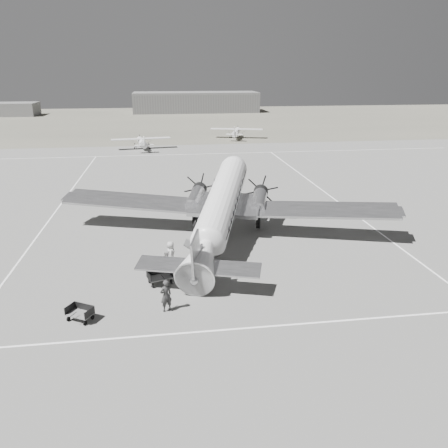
# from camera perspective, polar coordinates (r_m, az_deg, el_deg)

# --- Properties ---
(ground) EXTENTS (260.00, 260.00, 0.00)m
(ground) POSITION_cam_1_polar(r_m,az_deg,el_deg) (37.93, 2.89, -1.68)
(ground) COLOR slate
(ground) RESTS_ON ground
(taxi_line_near) EXTENTS (60.00, 0.15, 0.01)m
(taxi_line_near) POSITION_cam_1_polar(r_m,az_deg,el_deg) (25.73, 8.82, -12.86)
(taxi_line_near) COLOR white
(taxi_line_near) RESTS_ON ground
(taxi_line_right) EXTENTS (0.15, 80.00, 0.01)m
(taxi_line_right) POSITION_cam_1_polar(r_m,az_deg,el_deg) (41.78, 19.29, -0.76)
(taxi_line_right) COLOR white
(taxi_line_right) RESTS_ON ground
(taxi_line_left) EXTENTS (0.15, 60.00, 0.01)m
(taxi_line_left) POSITION_cam_1_polar(r_m,az_deg,el_deg) (48.10, -21.08, 1.63)
(taxi_line_left) COLOR white
(taxi_line_left) RESTS_ON ground
(taxi_line_horizon) EXTENTS (90.00, 0.15, 0.01)m
(taxi_line_horizon) POSITION_cam_1_polar(r_m,az_deg,el_deg) (76.27, -2.75, 9.13)
(taxi_line_horizon) COLOR white
(taxi_line_horizon) RESTS_ON ground
(grass_infield) EXTENTS (260.00, 90.00, 0.01)m
(grass_infield) POSITION_cam_1_polar(r_m,az_deg,el_deg) (130.62, -5.06, 13.39)
(grass_infield) COLOR #656255
(grass_infield) RESTS_ON ground
(hangar_main) EXTENTS (42.00, 14.00, 6.60)m
(hangar_main) POSITION_cam_1_polar(r_m,az_deg,el_deg) (155.52, -3.71, 15.61)
(hangar_main) COLOR #5D5D5D
(hangar_main) RESTS_ON ground
(shed_secondary) EXTENTS (18.00, 10.00, 4.00)m
(shed_secondary) POSITION_cam_1_polar(r_m,az_deg,el_deg) (157.74, -26.47, 13.27)
(shed_secondary) COLOR slate
(shed_secondary) RESTS_ON ground
(dc3_airliner) EXTENTS (34.65, 28.57, 5.69)m
(dc3_airliner) POSITION_cam_1_polar(r_m,az_deg,el_deg) (36.08, -0.44, 2.02)
(dc3_airliner) COLOR silver
(dc3_airliner) RESTS_ON ground
(light_plane_left) EXTENTS (11.95, 10.24, 2.24)m
(light_plane_left) POSITION_cam_1_polar(r_m,az_deg,el_deg) (81.98, -10.70, 10.34)
(light_plane_left) COLOR silver
(light_plane_left) RESTS_ON ground
(light_plane_right) EXTENTS (13.00, 11.50, 2.30)m
(light_plane_right) POSITION_cam_1_polar(r_m,az_deg,el_deg) (93.91, 1.61, 11.80)
(light_plane_right) COLOR silver
(light_plane_right) RESTS_ON ground
(baggage_cart_near) EXTENTS (1.99, 1.69, 0.96)m
(baggage_cart_near) POSITION_cam_1_polar(r_m,az_deg,el_deg) (29.99, -8.37, -6.85)
(baggage_cart_near) COLOR slate
(baggage_cart_near) RESTS_ON ground
(baggage_cart_far) EXTENTS (1.86, 1.69, 0.86)m
(baggage_cart_far) POSITION_cam_1_polar(r_m,az_deg,el_deg) (26.95, -18.30, -11.04)
(baggage_cart_far) COLOR slate
(baggage_cart_far) RESTS_ON ground
(ground_crew) EXTENTS (0.88, 0.76, 2.03)m
(ground_crew) POSITION_cam_1_polar(r_m,az_deg,el_deg) (26.50, -7.59, -9.25)
(ground_crew) COLOR #2C2C2C
(ground_crew) RESTS_ON ground
(ramp_agent) EXTENTS (0.74, 0.88, 1.61)m
(ramp_agent) POSITION_cam_1_polar(r_m,az_deg,el_deg) (31.44, -7.41, -4.86)
(ramp_agent) COLOR #B2B1AF
(ramp_agent) RESTS_ON ground
(passenger) EXTENTS (0.62, 0.95, 1.94)m
(passenger) POSITION_cam_1_polar(r_m,az_deg,el_deg) (32.22, -6.95, -3.90)
(passenger) COLOR #AAABA8
(passenger) RESTS_ON ground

